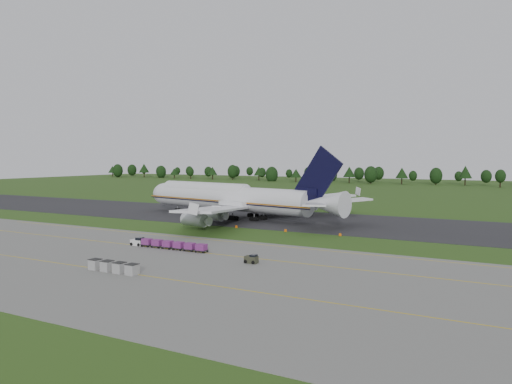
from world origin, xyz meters
The scene contains 10 objects.
ground centered at (0.00, 0.00, 0.00)m, with size 600.00×600.00×0.00m, color #264514.
apron centered at (0.00, -34.00, 0.03)m, with size 300.00×52.00×0.06m, color slate.
taxiway centered at (0.00, 28.00, 0.04)m, with size 300.00×40.00×0.08m, color black.
apron_markings centered at (0.00, -26.98, 0.06)m, with size 300.00×30.20×0.01m.
tree_line centered at (-6.03, 221.20, 6.20)m, with size 524.55×23.04×11.91m.
aircraft centered at (-15.65, 24.07, 5.56)m, with size 69.66×66.21×19.48m.
baggage_train centered at (-1.73, -21.90, 0.86)m, with size 16.90×1.53×1.47m.
utility_cart centered at (17.97, -25.54, 0.60)m, with size 2.05×1.41×1.11m.
uld_row centered at (3.26, -40.46, 0.84)m, with size 8.78×1.58×1.56m.
edge_markers centered at (8.66, 7.25, 0.27)m, with size 26.10×0.30×0.60m.
Camera 1 is at (55.49, -93.52, 16.74)m, focal length 35.00 mm.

